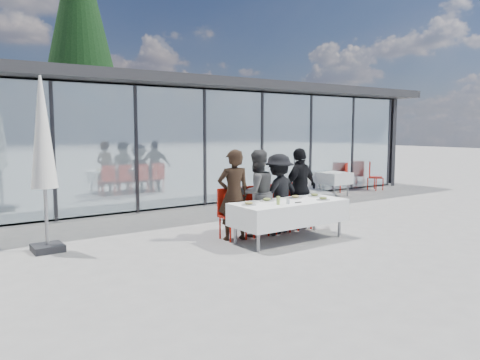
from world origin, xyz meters
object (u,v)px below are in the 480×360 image
Objects in this scene: plate_extra at (323,199)px; spare_table_right at (334,178)px; dining_table at (289,212)px; plate_d at (315,195)px; diner_chair_d at (296,203)px; plate_b at (267,200)px; diner_a at (234,195)px; conifer_tree at (80,33)px; diner_chair_c at (275,206)px; diner_d at (300,189)px; spare_chair_a at (373,175)px; diner_c at (279,193)px; folded_eyeglasses at (298,202)px; diner_chair_b at (253,208)px; diner_b at (257,193)px; juice_bottle at (278,200)px; spare_chair_b at (343,176)px; plate_a at (249,204)px; lounger at (313,189)px; diner_chair_a at (230,211)px; market_umbrella at (43,142)px; plate_c at (295,197)px.

spare_table_right is (4.45, 3.96, -0.22)m from plate_extra.
dining_table is 8.41× the size of plate_d.
diner_chair_d is 1.35m from plate_b.
conifer_tree is at bearing -78.84° from diner_a.
diner_d is at bearing -10.92° from diner_chair_c.
spare_chair_a is (8.00, 3.22, -0.33)m from diner_a.
diner_chair_d is (0.59, 0.11, -0.27)m from diner_c.
diner_a is 2.01× the size of spare_table_right.
plate_b is 0.60m from folded_eyeglasses.
diner_chair_b is at bearing -157.34° from spare_chair_a.
diner_d reaches higher than folded_eyeglasses.
diner_b is at bearing -90.00° from diner_chair_b.
diner_b is 11.18× the size of juice_bottle.
dining_table is at bearing -151.66° from spare_chair_a.
diner_chair_d is at bearing 0.00° from diner_chair_c.
diner_chair_c is 0.68m from diner_d.
plate_d is 0.28× the size of spare_chair_b.
diner_chair_d reaches higher than dining_table.
plate_a is 1.56m from plate_extra.
diner_d is 5.21m from spare_table_right.
spare_chair_b is at bearing 30.72° from diner_chair_c.
diner_chair_c is at bearing 75.24° from folded_eyeglasses.
folded_eyeglasses is (-0.62, 0.02, -0.02)m from plate_extra.
diner_b reaches higher than lounger.
diner_chair_c is 1.13× the size of spare_table_right.
diner_chair_c is at bearing 0.00° from diner_chair_a.
diner_a is 0.16× the size of conifer_tree.
diner_chair_b is (0.55, 0.00, 0.00)m from diner_chair_a.
diner_d reaches higher than dining_table.
diner_d is at bearing -164.44° from diner_a.
diner_chair_a is 1.33m from folded_eyeglasses.
market_umbrella is at bearing -166.41° from lounger.
diner_chair_c reaches higher than juice_bottle.
diner_d is (0.59, -0.11, 0.32)m from diner_chair_c.
diner_c reaches higher than diner_chair_c.
diner_d is (1.69, -0.11, 0.32)m from diner_chair_a.
diner_chair_c is 7.56m from spare_chair_a.
diner_chair_b is (-0.00, 0.11, -0.32)m from diner_b.
plate_c is 0.03× the size of conifer_tree.
plate_c is at bearing 28.80° from diner_d.
diner_c is at bearing 33.08° from plate_b.
plate_d is at bearing -47.18° from diner_chair_c.
plate_b is 1.92× the size of folded_eyeglasses.
juice_bottle reaches higher than plate_b.
spare_chair_b is at bearing 13.37° from market_umbrella.
diner_chair_a is at bearing 85.40° from plate_a.
dining_table is 1.32× the size of diner_b.
spare_chair_a is (6.82, 3.66, -0.24)m from plate_c.
dining_table is at bearing 156.41° from plate_extra.
lounger is at bearing 37.44° from plate_b.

